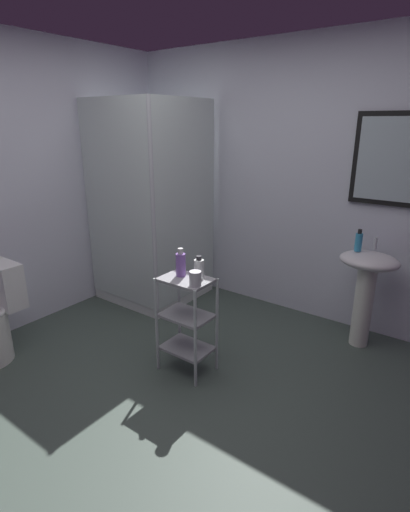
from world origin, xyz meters
TOP-DOWN VIEW (x-y plane):
  - ground_plane at (0.00, 0.00)m, footprint 4.20×4.20m
  - wall_back at (0.01, 1.85)m, footprint 4.20×0.14m
  - shower_stall at (-1.23, 1.18)m, footprint 0.92×0.92m
  - pedestal_sink at (0.79, 1.52)m, footprint 0.46×0.37m
  - sink_faucet at (0.79, 1.64)m, footprint 0.03×0.03m
  - storage_cart at (-0.15, 0.37)m, footprint 0.38×0.28m
  - hand_soap_bottle at (0.69, 1.51)m, footprint 0.06×0.06m
  - lotion_bottle_white at (-0.07, 0.42)m, footprint 0.07×0.07m
  - conditioner_bottle_purple at (-0.22, 0.40)m, footprint 0.07×0.07m
  - rinse_cup at (-0.02, 0.31)m, footprint 0.08×0.08m

SIDE VIEW (x-z plane):
  - ground_plane at x=0.00m, z-range -0.02..0.00m
  - storage_cart at x=-0.15m, z-range 0.07..0.81m
  - shower_stall at x=-1.23m, z-range -0.54..1.46m
  - pedestal_sink at x=0.79m, z-range 0.17..0.98m
  - rinse_cup at x=-0.02m, z-range 0.74..0.84m
  - lotion_bottle_white at x=-0.07m, z-range 0.73..0.90m
  - conditioner_bottle_purple at x=-0.22m, z-range 0.73..0.93m
  - sink_faucet at x=0.79m, z-range 0.81..0.91m
  - hand_soap_bottle at x=0.69m, z-range 0.80..0.98m
  - wall_back at x=0.01m, z-range 0.00..2.50m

